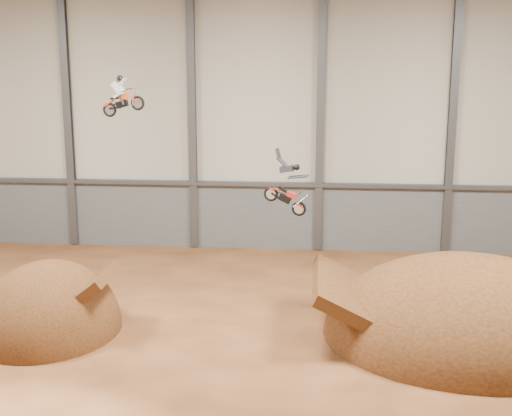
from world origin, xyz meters
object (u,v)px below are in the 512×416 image
at_px(takeoff_ramp, 50,331).
at_px(fmx_rider_b, 282,182).
at_px(fmx_rider_a, 125,93).
at_px(landing_ramp, 465,337).

relative_size(takeoff_ramp, fmx_rider_b, 2.61).
distance_m(takeoff_ramp, fmx_rider_a, 9.72).
relative_size(fmx_rider_a, fmx_rider_b, 0.76).
relative_size(takeoff_ramp, landing_ramp, 0.59).
xyz_separation_m(takeoff_ramp, fmx_rider_a, (2.41, 3.25, 8.83)).
bearing_deg(fmx_rider_a, takeoff_ramp, -117.84).
distance_m(landing_ramp, fmx_rider_a, 16.19).
distance_m(landing_ramp, fmx_rider_b, 9.04).
bearing_deg(fmx_rider_a, landing_ramp, -1.94).
bearing_deg(fmx_rider_a, fmx_rider_b, -0.20).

